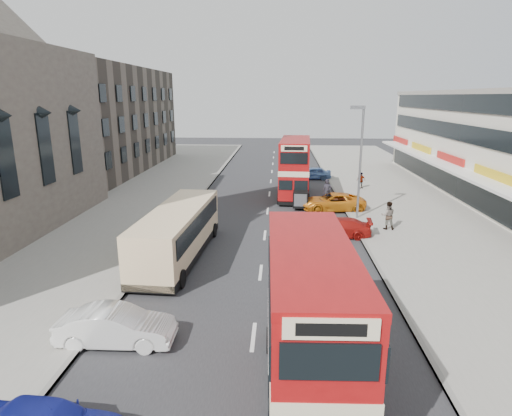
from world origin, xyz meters
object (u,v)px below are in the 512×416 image
at_px(bus_second, 295,168).
at_px(pedestrian_far, 361,180).
at_px(cyclist, 327,198).
at_px(coach, 178,231).
at_px(car_right_c, 313,173).
at_px(car_left_front, 116,326).
at_px(pedestrian_near, 388,215).
at_px(street_lamp, 360,154).
at_px(car_right_a, 339,227).
at_px(bus_main, 310,325).
at_px(car_right_b, 333,202).

bearing_deg(bus_second, pedestrian_far, -148.87).
bearing_deg(cyclist, coach, -126.09).
distance_m(coach, car_right_c, 25.28).
bearing_deg(car_left_front, coach, -2.90).
distance_m(pedestrian_near, pedestrian_far, 13.02).
relative_size(bus_second, coach, 0.92).
bearing_deg(car_right_c, street_lamp, 4.73).
bearing_deg(car_right_a, street_lamp, 160.83).
height_order(bus_main, pedestrian_near, bus_main).
relative_size(street_lamp, pedestrian_far, 5.28).
relative_size(bus_main, car_left_front, 2.00).
xyz_separation_m(coach, car_right_c, (9.13, 23.55, -0.87)).
bearing_deg(car_right_b, bus_second, -152.83).
height_order(coach, pedestrian_far, coach).
bearing_deg(bus_second, cyclist, 128.71).
xyz_separation_m(coach, car_right_a, (9.40, 4.24, -0.95)).
bearing_deg(car_right_a, pedestrian_near, 115.50).
relative_size(street_lamp, bus_main, 0.97).
bearing_deg(street_lamp, car_right_b, 119.45).
xyz_separation_m(street_lamp, pedestrian_far, (2.21, 10.35, -3.87)).
distance_m(bus_main, pedestrian_far, 30.39).
bearing_deg(pedestrian_far, street_lamp, -119.21).
relative_size(street_lamp, car_right_b, 1.64).
bearing_deg(pedestrian_near, car_right_c, -74.14).
distance_m(street_lamp, cyclist, 5.55).
xyz_separation_m(bus_second, car_left_front, (-7.19, -23.67, -1.93)).
distance_m(street_lamp, bus_second, 8.45).
xyz_separation_m(car_left_front, car_right_c, (9.41, 32.11, -0.02)).
height_order(car_right_a, cyclist, cyclist).
height_order(car_left_front, car_right_b, car_left_front).
xyz_separation_m(car_right_a, car_right_c, (-0.27, 19.31, 0.08)).
relative_size(car_right_b, pedestrian_near, 2.60).
height_order(car_left_front, pedestrian_far, pedestrian_far).
relative_size(street_lamp, car_left_front, 1.93).
distance_m(pedestrian_near, cyclist, 6.97).
bearing_deg(pedestrian_far, cyclist, -137.08).
height_order(bus_second, car_right_c, bus_second).
distance_m(bus_main, car_left_front, 7.40).
distance_m(coach, pedestrian_far, 22.83).
distance_m(car_left_front, cyclist, 22.34).
height_order(car_left_front, car_right_a, car_left_front).
relative_size(bus_main, coach, 0.84).
distance_m(street_lamp, pedestrian_near, 4.82).
bearing_deg(bus_main, pedestrian_near, -112.56).
bearing_deg(car_right_b, car_right_a, -8.88).
relative_size(bus_main, car_right_b, 1.69).
distance_m(car_right_a, car_right_b, 6.37).
xyz_separation_m(bus_second, cyclist, (2.49, -3.53, -1.82)).
height_order(car_right_b, cyclist, cyclist).
height_order(coach, cyclist, coach).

